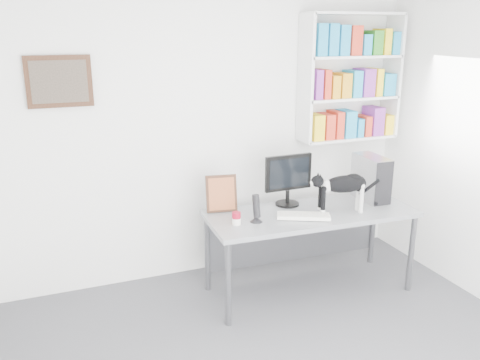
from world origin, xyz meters
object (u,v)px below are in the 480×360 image
Objects in this scene: pc_tower at (371,178)px; soup_can at (236,218)px; desk at (309,251)px; cat at (343,194)px; speaker at (256,208)px; monitor at (288,180)px; leaning_print at (221,193)px; keyboard at (303,216)px; bookshelf at (350,78)px.

soup_can is at bearing -171.67° from pc_tower.
cat reaches higher than desk.
speaker is at bearing -172.60° from desk.
monitor is 1.95× the size of speaker.
monitor is at bearing 141.65° from cat.
desk is at bearing -65.22° from monitor.
desk is at bearing -12.82° from leaning_print.
keyboard is 0.40m from cat.
leaning_print is (-0.18, 0.35, 0.05)m from speaker.
keyboard is 0.87m from pc_tower.
bookshelf is 11.69× the size of soup_can.
leaning_print is at bearing 170.63° from keyboard.
bookshelf is 1.27m from monitor.
bookshelf reaches higher than cat.
desk is 3.20× the size of cat.
monitor reaches higher than soup_can.
speaker is at bearing -53.01° from leaning_print.
monitor is 0.51m from cat.
speaker reaches higher than desk.
monitor reaches higher than speaker.
leaning_print is 1.05m from cat.
monitor is 4.52× the size of soup_can.
speaker reaches higher than soup_can.
pc_tower reaches higher than leaning_print.
speaker is at bearing -163.03° from keyboard.
cat is at bearing -5.24° from soup_can.
monitor is 0.83× the size of cat.
monitor is at bearing 112.28° from keyboard.
bookshelf is 5.04× the size of speaker.
keyboard is (-0.14, -0.11, 0.40)m from desk.
speaker is 2.32× the size of soup_can.
pc_tower reaches higher than cat.
cat reaches higher than speaker.
leaning_print is at bearing -167.55° from bookshelf.
bookshelf reaches higher than desk.
bookshelf is 1.02m from pc_tower.
cat is (-0.51, -0.76, -0.91)m from bookshelf.
keyboard is at bearing -162.98° from pc_tower.
keyboard is (-0.02, -0.35, -0.22)m from monitor.
leaning_print is at bearing 103.66° from speaker.
monitor reaches higher than leaning_print.
pc_tower is at bearing -96.54° from bookshelf.
desk is 4.42× the size of pc_tower.
speaker is at bearing -2.07° from soup_can.
speaker reaches higher than keyboard.
speaker is 0.40m from leaning_print.
keyboard is at bearing -6.78° from soup_can.
cat is (-0.45, -0.23, -0.03)m from pc_tower.
keyboard is 0.78× the size of cat.
monitor is at bearing 19.81° from speaker.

